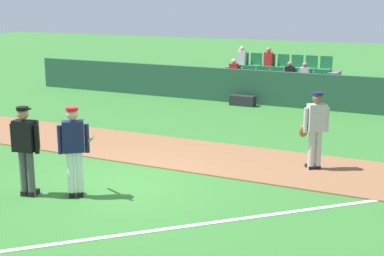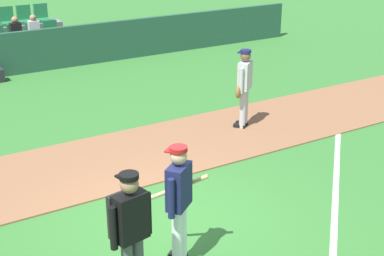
% 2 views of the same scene
% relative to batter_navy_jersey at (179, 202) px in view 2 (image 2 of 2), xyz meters
% --- Properties ---
extents(ground_plane, '(80.00, 80.00, 0.00)m').
position_rel_batter_navy_jersey_xyz_m(ground_plane, '(0.39, 0.96, -0.97)').
color(ground_plane, '#33702D').
extents(infield_dirt_path, '(28.00, 2.57, 0.03)m').
position_rel_batter_navy_jersey_xyz_m(infield_dirt_path, '(0.39, 3.54, -0.95)').
color(infield_dirt_path, brown).
rests_on(infield_dirt_path, ground).
extents(foul_line_chalk, '(8.67, 8.44, 0.01)m').
position_rel_batter_navy_jersey_xyz_m(foul_line_chalk, '(3.39, 0.46, -0.96)').
color(foul_line_chalk, white).
rests_on(foul_line_chalk, ground).
extents(dugout_fence, '(20.00, 0.16, 1.24)m').
position_rel_batter_navy_jersey_xyz_m(dugout_fence, '(0.39, 10.49, -0.35)').
color(dugout_fence, '#234C38').
rests_on(dugout_fence, ground).
extents(batter_navy_jersey, '(0.72, 0.70, 1.76)m').
position_rel_batter_navy_jersey_xyz_m(batter_navy_jersey, '(0.00, 0.00, 0.00)').
color(batter_navy_jersey, white).
rests_on(batter_navy_jersey, ground).
extents(umpire_home_plate, '(0.58, 0.36, 1.76)m').
position_rel_batter_navy_jersey_xyz_m(umpire_home_plate, '(-0.86, -0.35, 0.03)').
color(umpire_home_plate, '#4C4C4C').
rests_on(umpire_home_plate, ground).
extents(runner_grey_jersey, '(0.61, 0.46, 1.76)m').
position_rel_batter_navy_jersey_xyz_m(runner_grey_jersey, '(3.73, 3.65, -0.01)').
color(runner_grey_jersey, '#B2B2B2').
rests_on(runner_grey_jersey, ground).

